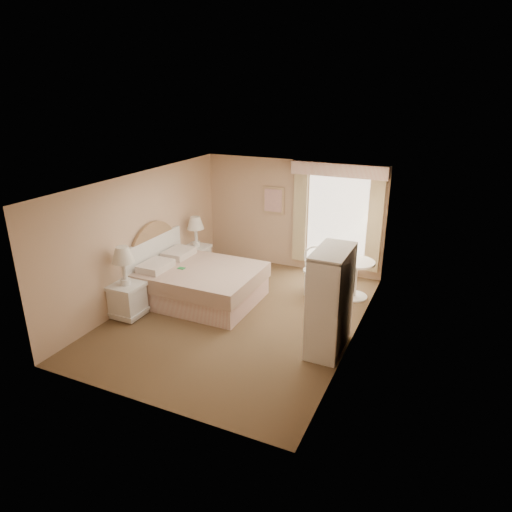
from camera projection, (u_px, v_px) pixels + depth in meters
The scene contains 9 objects.
room at pixel (238, 253), 8.02m from camera, with size 4.21×5.51×2.51m.
window at pixel (336, 217), 9.85m from camera, with size 2.05×0.22×2.51m.
framed_art at pixel (273, 200), 10.41m from camera, with size 0.52×0.04×0.62m.
bed at pixel (195, 281), 9.01m from camera, with size 2.29×1.80×1.59m.
nightstand_near at pixel (127, 291), 8.27m from camera, with size 0.56×0.56×1.34m.
nightstand_far at pixel (197, 251), 10.34m from camera, with size 0.53×0.53×1.27m.
round_table at pixel (355, 273), 9.04m from camera, with size 0.73×0.73×0.78m.
cafe_chair at pixel (314, 266), 9.30m from camera, with size 0.58×0.58×0.95m.
armoire at pixel (330, 309), 7.18m from camera, with size 0.51×1.02×1.70m.
Camera 1 is at (3.41, -6.73, 4.01)m, focal length 32.00 mm.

